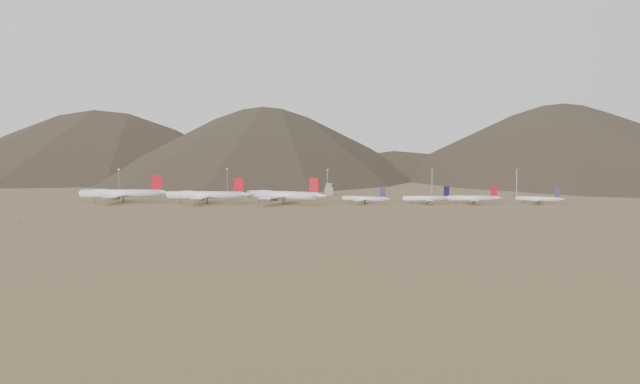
# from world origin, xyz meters

# --- Properties ---
(ground) EXTENTS (3000.00, 3000.00, 0.00)m
(ground) POSITION_xyz_m (0.00, 0.00, 0.00)
(ground) COLOR olive
(ground) RESTS_ON ground
(mountain_ridge) EXTENTS (4400.00, 1000.00, 300.00)m
(mountain_ridge) POSITION_xyz_m (0.00, 900.00, 150.00)
(mountain_ridge) COLOR #483B2B
(mountain_ridge) RESTS_ON ground
(widebody_west) EXTENTS (76.53, 59.14, 22.74)m
(widebody_west) POSITION_xyz_m (-138.34, 27.18, 7.84)
(widebody_west) COLOR white
(widebody_west) RESTS_ON ground
(widebody_centre) EXTENTS (70.89, 54.16, 21.06)m
(widebody_centre) POSITION_xyz_m (-66.12, 20.46, 7.26)
(widebody_centre) COLOR white
(widebody_centre) RESTS_ON ground
(widebody_east) EXTENTS (69.61, 55.69, 21.74)m
(widebody_east) POSITION_xyz_m (-3.23, 19.40, 7.49)
(widebody_east) COLOR white
(widebody_east) RESTS_ON ground
(narrowbody_a) EXTENTS (39.81, 29.60, 13.58)m
(narrowbody_a) POSITION_xyz_m (63.29, 25.42, 4.41)
(narrowbody_a) COLOR white
(narrowbody_a) RESTS_ON ground
(narrowbody_b) EXTENTS (42.78, 31.04, 14.16)m
(narrowbody_b) POSITION_xyz_m (114.21, 29.29, 4.60)
(narrowbody_b) COLOR white
(narrowbody_b) RESTS_ON ground
(narrowbody_c) EXTENTS (44.97, 32.06, 14.84)m
(narrowbody_c) POSITION_xyz_m (151.27, 30.42, 4.82)
(narrowbody_c) COLOR white
(narrowbody_c) RESTS_ON ground
(narrowbody_d) EXTENTS (36.60, 27.45, 12.72)m
(narrowbody_d) POSITION_xyz_m (204.72, 34.85, 4.13)
(narrowbody_d) COLOR white
(narrowbody_d) RESTS_ON ground
(control_tower) EXTENTS (8.00, 8.00, 12.00)m
(control_tower) POSITION_xyz_m (30.00, 120.00, 5.32)
(control_tower) COLOR tan
(control_tower) RESTS_ON ground
(mast_far_west) EXTENTS (2.00, 0.60, 25.70)m
(mast_far_west) POSITION_xyz_m (-174.47, 114.36, 14.20)
(mast_far_west) COLOR gray
(mast_far_west) RESTS_ON ground
(mast_west) EXTENTS (2.00, 0.60, 25.70)m
(mast_west) POSITION_xyz_m (-71.12, 130.13, 14.20)
(mast_west) COLOR gray
(mast_west) RESTS_ON ground
(mast_centre) EXTENTS (2.00, 0.60, 25.70)m
(mast_centre) POSITION_xyz_m (29.20, 108.72, 14.20)
(mast_centre) COLOR gray
(mast_centre) RESTS_ON ground
(mast_east) EXTENTS (2.00, 0.60, 25.70)m
(mast_east) POSITION_xyz_m (130.02, 131.75, 14.20)
(mast_east) COLOR gray
(mast_east) RESTS_ON ground
(mast_far_east) EXTENTS (2.00, 0.60, 25.70)m
(mast_far_east) POSITION_xyz_m (209.24, 123.98, 14.20)
(mast_far_east) COLOR gray
(mast_far_east) RESTS_ON ground
(desert_scrub) EXTENTS (406.73, 183.65, 0.80)m
(desert_scrub) POSITION_xyz_m (-42.58, -96.49, 0.32)
(desert_scrub) COLOR olive
(desert_scrub) RESTS_ON ground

